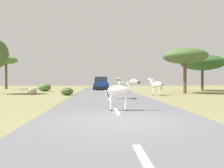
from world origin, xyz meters
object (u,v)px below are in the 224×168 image
(tree_3, at_px, (6,61))
(rock_2, at_px, (32,91))
(zebra_0, at_px, (121,86))
(bush_1, at_px, (67,91))
(car_1, at_px, (102,83))
(rock_3, at_px, (69,89))
(rock_1, at_px, (66,91))
(bush_0, at_px, (45,87))
(zebra_1, at_px, (120,91))
(tree_4, at_px, (185,56))
(car_0, at_px, (101,84))
(zebra_2, at_px, (156,85))
(tree_1, at_px, (202,63))

(tree_3, distance_m, rock_2, 15.32)
(zebra_0, bearing_deg, bush_1, -24.97)
(car_1, distance_m, rock_3, 8.78)
(zebra_0, relative_size, rock_1, 1.72)
(bush_0, bearing_deg, zebra_0, -55.57)
(zebra_1, height_order, tree_4, tree_4)
(bush_1, xyz_separation_m, rock_2, (-3.34, 0.96, -0.02))
(zebra_1, distance_m, rock_2, 13.68)
(bush_1, relative_size, rock_2, 1.34)
(tree_3, distance_m, tree_4, 25.13)
(tree_3, relative_size, bush_1, 4.28)
(car_0, relative_size, rock_2, 5.18)
(zebra_0, distance_m, zebra_2, 5.16)
(tree_3, height_order, tree_4, tree_3)
(tree_3, bearing_deg, car_0, -12.51)
(bush_0, bearing_deg, zebra_2, -34.59)
(zebra_1, relative_size, rock_3, 2.64)
(zebra_1, xyz_separation_m, tree_1, (11.95, 18.01, 2.60))
(tree_1, distance_m, rock_1, 17.17)
(tree_3, bearing_deg, tree_1, -13.92)
(tree_4, relative_size, rock_2, 5.42)
(zebra_0, height_order, rock_1, zebra_0)
(rock_3, bearing_deg, zebra_0, -67.62)
(zebra_0, bearing_deg, tree_4, -116.64)
(zebra_1, distance_m, bush_1, 11.36)
(tree_1, bearing_deg, tree_3, 166.08)
(zebra_0, xyz_separation_m, rock_3, (-5.37, 13.05, -0.74))
(zebra_0, bearing_deg, tree_3, -30.13)
(car_1, relative_size, rock_1, 4.98)
(zebra_1, xyz_separation_m, car_1, (-0.39, 26.91, -0.04))
(zebra_0, relative_size, rock_2, 1.84)
(car_0, relative_size, bush_1, 3.87)
(zebra_0, distance_m, tree_3, 23.97)
(car_1, relative_size, rock_2, 5.31)
(rock_3, bearing_deg, rock_1, -85.72)
(tree_3, bearing_deg, rock_3, -28.39)
(rock_2, bearing_deg, tree_3, 119.72)
(tree_4, relative_size, rock_1, 5.08)
(zebra_2, height_order, tree_4, tree_4)
(car_1, distance_m, bush_0, 11.33)
(bush_0, bearing_deg, tree_1, -0.04)
(tree_3, height_order, rock_3, tree_3)
(zebra_0, relative_size, bush_0, 1.01)
(zebra_1, bearing_deg, rock_1, -157.58)
(zebra_1, height_order, rock_3, zebra_1)
(rock_2, bearing_deg, car_0, 56.71)
(bush_1, bearing_deg, rock_2, 163.92)
(car_0, height_order, tree_3, tree_3)
(zebra_0, distance_m, rock_2, 9.50)
(zebra_2, distance_m, rock_2, 11.35)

